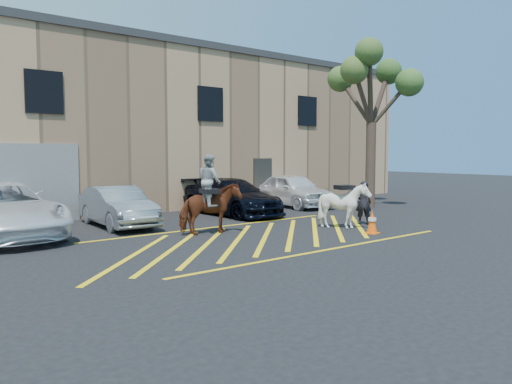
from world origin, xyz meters
TOP-DOWN VIEW (x-y plane):
  - ground at (0.00, 0.00)m, footprint 90.00×90.00m
  - car_silver_sedan at (-2.50, 4.41)m, footprint 1.69×4.20m
  - car_blue_suv at (2.38, 4.58)m, footprint 2.12×5.02m
  - car_white_suv at (6.30, 5.16)m, footprint 2.34×4.66m
  - handler at (4.28, -0.50)m, footprint 0.66×0.64m
  - warehouse at (-0.01, 11.99)m, footprint 32.42×10.20m
  - hatching_zone at (-0.00, -0.30)m, footprint 12.60×5.12m
  - mounted_bay at (-0.98, 1.15)m, footprint 1.95×1.09m
  - saddled_white at (3.08, -0.68)m, footprint 1.55×1.66m
  - traffic_cone at (2.95, -1.90)m, footprint 0.45×0.45m
  - tree at (8.71, 2.67)m, footprint 3.99×4.37m

SIDE VIEW (x-z plane):
  - ground at x=0.00m, z-range 0.00..0.00m
  - hatching_zone at x=0.00m, z-range 0.00..0.01m
  - traffic_cone at x=2.95m, z-range 0.00..0.73m
  - car_silver_sedan at x=-2.50m, z-range 0.00..1.36m
  - car_blue_suv at x=2.38m, z-range 0.00..1.45m
  - car_white_suv at x=6.30m, z-range 0.00..1.52m
  - handler at x=4.28m, z-range 0.00..1.52m
  - saddled_white at x=3.08m, z-range 0.01..1.53m
  - mounted_bay at x=-0.98m, z-range -0.23..2.21m
  - warehouse at x=-0.01m, z-range 0.00..7.30m
  - tree at x=8.71m, z-range 2.04..9.35m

